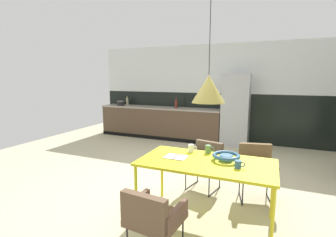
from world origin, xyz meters
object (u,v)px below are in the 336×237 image
at_px(open_book, 176,157).
at_px(bottle_spice_small, 127,101).
at_px(mug_tall_blue, 238,164).
at_px(armchair_head_of_table, 256,165).
at_px(dining_table, 206,165).
at_px(cooking_pot, 121,103).
at_px(mug_dark_espresso, 191,148).
at_px(armchair_by_stool, 205,158).
at_px(bottle_vinegar_dark, 176,104).
at_px(refrigerator_column, 236,110).
at_px(fruit_bowl, 226,156).
at_px(armchair_facing_counter, 152,215).
at_px(pendant_lamp_over_table_near, 209,89).
at_px(mug_white_ceramic, 208,149).

bearing_deg(open_book, bottle_spice_small, 129.03).
bearing_deg(open_book, mug_tall_blue, -5.32).
bearing_deg(armchair_head_of_table, bottle_spice_small, -49.60).
xyz_separation_m(armchair_head_of_table, open_book, (-0.90, -0.88, 0.27)).
height_order(dining_table, armchair_head_of_table, armchair_head_of_table).
bearing_deg(mug_tall_blue, cooking_pot, 137.04).
bearing_deg(mug_tall_blue, mug_dark_espresso, 150.76).
relative_size(armchair_by_stool, bottle_vinegar_dark, 2.40).
relative_size(refrigerator_column, armchair_by_stool, 2.53).
distance_m(dining_table, fruit_bowl, 0.26).
xyz_separation_m(dining_table, open_book, (-0.38, -0.01, 0.05)).
bearing_deg(bottle_vinegar_dark, mug_tall_blue, -59.84).
distance_m(armchair_facing_counter, bottle_vinegar_dark, 4.78).
distance_m(mug_dark_espresso, mug_tall_blue, 0.75).
distance_m(mug_dark_espresso, pendant_lamp_over_table_near, 0.89).
relative_size(armchair_by_stool, pendant_lamp_over_table_near, 0.64).
relative_size(dining_table, bottle_spice_small, 5.88).
bearing_deg(armchair_by_stool, open_book, 93.98).
height_order(fruit_bowl, pendant_lamp_over_table_near, pendant_lamp_over_table_near).
relative_size(bottle_spice_small, pendant_lamp_over_table_near, 0.23).
xyz_separation_m(mug_white_ceramic, bottle_spice_small, (-3.45, 3.51, 0.20)).
distance_m(fruit_bowl, open_book, 0.61).
distance_m(dining_table, armchair_facing_counter, 0.94).
distance_m(open_book, mug_tall_blue, 0.76).
bearing_deg(fruit_bowl, refrigerator_column, 96.08).
relative_size(dining_table, cooking_pot, 7.48).
xyz_separation_m(open_book, bottle_spice_small, (-3.12, 3.85, 0.25)).
distance_m(refrigerator_column, bottle_spice_small, 3.33).
relative_size(refrigerator_column, dining_table, 1.17).
xyz_separation_m(mug_white_ceramic, cooking_pot, (-3.57, 3.32, 0.16)).
bearing_deg(mug_tall_blue, armchair_head_of_table, 81.62).
bearing_deg(cooking_pot, armchair_by_stool, -38.90).
relative_size(mug_tall_blue, bottle_vinegar_dark, 0.37).
bearing_deg(bottle_vinegar_dark, armchair_facing_counter, -71.65).
bearing_deg(mug_dark_espresso, pendant_lamp_over_table_near, -44.27).
bearing_deg(armchair_facing_counter, mug_tall_blue, 54.98).
bearing_deg(cooking_pot, open_book, -48.43).
bearing_deg(mug_white_ceramic, mug_tall_blue, -43.35).
relative_size(mug_tall_blue, cooking_pot, 0.53).
bearing_deg(bottle_spice_small, armchair_by_stool, -41.88).
bearing_deg(armchair_by_stool, fruit_bowl, 132.43).
relative_size(armchair_by_stool, fruit_bowl, 2.20).
relative_size(fruit_bowl, mug_dark_espresso, 2.78).
xyz_separation_m(armchair_facing_counter, bottle_vinegar_dark, (-1.49, 4.51, 0.54)).
bearing_deg(armchair_facing_counter, armchair_head_of_table, 70.47).
xyz_separation_m(mug_tall_blue, cooking_pot, (-4.00, 3.72, 0.17)).
xyz_separation_m(bottle_vinegar_dark, pendant_lamp_over_table_near, (1.79, -3.63, 0.59)).
xyz_separation_m(dining_table, fruit_bowl, (0.21, 0.12, 0.10)).
relative_size(armchair_facing_counter, bottle_spice_small, 2.73).
distance_m(armchair_head_of_table, mug_tall_blue, 1.00).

